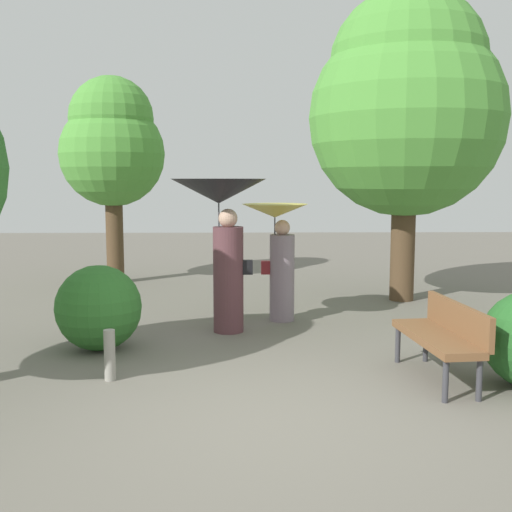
% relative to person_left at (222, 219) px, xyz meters
% --- Properties ---
extents(ground_plane, '(40.00, 40.00, 0.00)m').
position_rel_person_left_xyz_m(ground_plane, '(0.48, -3.27, -1.59)').
color(ground_plane, '#6B665B').
extents(person_left, '(1.32, 1.32, 2.14)m').
position_rel_person_left_xyz_m(person_left, '(0.00, 0.00, 0.00)').
color(person_left, '#563338').
rests_on(person_left, ground).
extents(person_right, '(0.99, 0.99, 1.77)m').
position_rel_person_left_xyz_m(person_right, '(0.82, 0.69, -0.40)').
color(person_right, gray).
rests_on(person_right, ground).
extents(park_bench, '(0.63, 1.54, 0.83)m').
position_rel_person_left_xyz_m(park_bench, '(2.41, -2.19, -1.08)').
color(park_bench, '#38383D').
rests_on(park_bench, ground).
extents(tree_near_right, '(3.37, 3.37, 5.37)m').
position_rel_person_left_xyz_m(tree_near_right, '(3.12, 2.25, 1.86)').
color(tree_near_right, '#4C3823').
rests_on(tree_near_right, ground).
extents(tree_mid_left, '(2.13, 2.13, 4.22)m').
position_rel_person_left_xyz_m(tree_mid_left, '(-2.36, 4.27, 1.27)').
color(tree_mid_left, '#4C3823').
rests_on(tree_mid_left, ground).
extents(bush_path_left, '(1.07, 1.07, 1.07)m').
position_rel_person_left_xyz_m(bush_path_left, '(-1.52, -0.93, -1.05)').
color(bush_path_left, '#2D6B28').
rests_on(bush_path_left, ground).
extents(path_marker_post, '(0.12, 0.12, 0.55)m').
position_rel_person_left_xyz_m(path_marker_post, '(-1.13, -2.15, -1.31)').
color(path_marker_post, gray).
rests_on(path_marker_post, ground).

